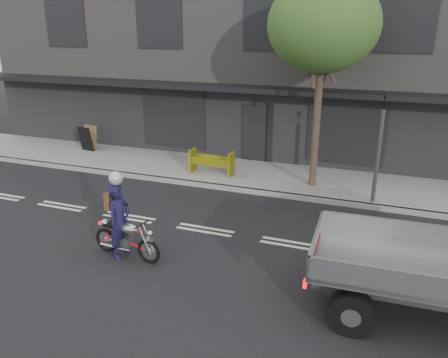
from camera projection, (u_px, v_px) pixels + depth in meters
ground at (205, 230)px, 11.91m from camera, size 80.00×80.00×0.00m
sidewalk at (254, 175)px, 16.05m from camera, size 32.00×3.20×0.15m
kerb at (241, 190)px, 14.63m from camera, size 32.00×0.20×0.15m
building_main at (296, 54)px, 20.58m from camera, size 26.00×10.00×8.00m
street_tree at (323, 25)px, 13.16m from camera, size 3.40×3.40×6.74m
traffic_light_pole at (378, 155)px, 12.96m from camera, size 0.12×0.12×3.50m
motorcycle at (126, 238)px, 10.39m from camera, size 1.90×0.55×0.98m
rider at (120, 221)px, 10.30m from camera, size 0.51×0.72×1.84m
construction_barrier at (209, 163)px, 15.65m from camera, size 1.64×0.72×0.90m
sandwich_board at (86, 139)px, 18.70m from camera, size 0.73×0.54×1.06m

